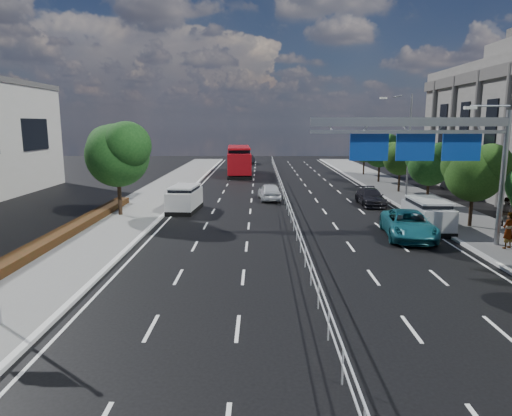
{
  "coord_description": "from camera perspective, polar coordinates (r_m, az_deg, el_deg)",
  "views": [
    {
      "loc": [
        -2.1,
        -13.76,
        6.5
      ],
      "look_at": [
        -2.27,
        8.42,
        2.4
      ],
      "focal_mm": 32.0,
      "sensor_mm": 36.0,
      "label": 1
    }
  ],
  "objects": [
    {
      "name": "far_tree_f",
      "position": [
        45.35,
        17.67,
        6.18
      ],
      "size": [
        3.52,
        3.28,
        5.02
      ],
      "color": "black",
      "rests_on": "ground"
    },
    {
      "name": "red_bus",
      "position": [
        59.38,
        -2.17,
        6.02
      ],
      "size": [
        3.59,
        12.28,
        3.63
      ],
      "rotation": [
        0.0,
        0.0,
        0.06
      ],
      "color": "black",
      "rests_on": "ground"
    },
    {
      "name": "silver_minivan",
      "position": [
        30.15,
        20.62,
        -0.8
      ],
      "size": [
        2.03,
        4.69,
        1.94
      ],
      "rotation": [
        0.0,
        0.0,
        -0.01
      ],
      "color": "black",
      "rests_on": "ground"
    },
    {
      "name": "pedestrian_b",
      "position": [
        32.7,
        28.74,
        -0.4
      ],
      "size": [
        1.13,
        1.12,
        1.84
      ],
      "primitive_type": "imported",
      "rotation": [
        0.0,
        0.0,
        2.39
      ],
      "color": "gray",
      "rests_on": "sidewalk_far"
    },
    {
      "name": "near_car_dark",
      "position": [
        75.02,
        -0.98,
        6.08
      ],
      "size": [
        2.17,
        4.71,
        1.5
      ],
      "primitive_type": "imported",
      "rotation": [
        0.0,
        0.0,
        3.01
      ],
      "color": "black",
      "rests_on": "ground"
    },
    {
      "name": "far_tree_d",
      "position": [
        31.35,
        25.72,
        4.3
      ],
      "size": [
        3.85,
        3.59,
        5.34
      ],
      "color": "black",
      "rests_on": "ground"
    },
    {
      "name": "overhead_gantry",
      "position": [
        25.41,
        21.01,
        7.77
      ],
      "size": [
        10.24,
        0.38,
        7.45
      ],
      "color": "gray",
      "rests_on": "ground"
    },
    {
      "name": "streetlight_far",
      "position": [
        41.72,
        18.23,
        8.19
      ],
      "size": [
        2.78,
        2.4,
        9.0
      ],
      "color": "gray",
      "rests_on": "ground"
    },
    {
      "name": "white_minivan",
      "position": [
        34.8,
        -8.9,
        1.18
      ],
      "size": [
        2.26,
        4.6,
        1.94
      ],
      "rotation": [
        0.0,
        0.0,
        -0.07
      ],
      "color": "black",
      "rests_on": "ground"
    },
    {
      "name": "pedestrian_a",
      "position": [
        26.87,
        29.0,
        -2.46
      ],
      "size": [
        0.83,
        0.73,
        1.91
      ],
      "primitive_type": "imported",
      "rotation": [
        0.0,
        0.0,
        3.63
      ],
      "color": "gray",
      "rests_on": "sidewalk_far"
    },
    {
      "name": "far_tree_e",
      "position": [
        38.26,
        20.97,
        5.38
      ],
      "size": [
        3.63,
        3.38,
        5.13
      ],
      "color": "black",
      "rests_on": "ground"
    },
    {
      "name": "hedge_near",
      "position": [
        22.69,
        -29.36,
        -6.61
      ],
      "size": [
        1.0,
        36.0,
        0.44
      ],
      "primitive_type": "cube",
      "color": "black",
      "rests_on": "sidewalk_near"
    },
    {
      "name": "far_tree_h",
      "position": [
        59.82,
        13.45,
        7.25
      ],
      "size": [
        3.41,
        3.18,
        4.91
      ],
      "color": "black",
      "rests_on": "ground"
    },
    {
      "name": "kerb_near",
      "position": [
        16.68,
        -24.73,
        -13.21
      ],
      "size": [
        0.25,
        140.0,
        0.15
      ],
      "primitive_type": "cube",
      "color": "silver",
      "rests_on": "ground"
    },
    {
      "name": "ground",
      "position": [
        15.36,
        8.54,
        -14.69
      ],
      "size": [
        160.0,
        160.0,
        0.0
      ],
      "primitive_type": "plane",
      "color": "black",
      "rests_on": "ground"
    },
    {
      "name": "parked_car_teal",
      "position": [
        27.75,
        18.51,
        -1.98
      ],
      "size": [
        3.2,
        5.85,
        1.55
      ],
      "primitive_type": "imported",
      "rotation": [
        0.0,
        0.0,
        -0.12
      ],
      "color": "#175D6A",
      "rests_on": "ground"
    },
    {
      "name": "near_car_silver",
      "position": [
        39.48,
        1.69,
        2.07
      ],
      "size": [
        2.15,
        4.43,
        1.46
      ],
      "primitive_type": "imported",
      "rotation": [
        0.0,
        0.0,
        3.24
      ],
      "color": "silver",
      "rests_on": "ground"
    },
    {
      "name": "far_tree_g",
      "position": [
        52.53,
        15.3,
        7.12
      ],
      "size": [
        3.96,
        3.69,
        5.45
      ],
      "color": "black",
      "rests_on": "ground"
    },
    {
      "name": "parked_car_dark",
      "position": [
        38.05,
        14.13,
        1.34
      ],
      "size": [
        1.9,
        4.6,
        1.33
      ],
      "primitive_type": "imported",
      "rotation": [
        0.0,
        0.0,
        -0.01
      ],
      "color": "black",
      "rests_on": "ground"
    },
    {
      "name": "near_tree_back",
      "position": [
        33.27,
        -16.87,
        6.78
      ],
      "size": [
        4.84,
        4.51,
        6.69
      ],
      "color": "black",
      "rests_on": "ground"
    },
    {
      "name": "median_fence",
      "position": [
        36.8,
        3.72,
        1.11
      ],
      "size": [
        0.05,
        85.0,
        1.02
      ],
      "color": "silver",
      "rests_on": "ground"
    }
  ]
}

